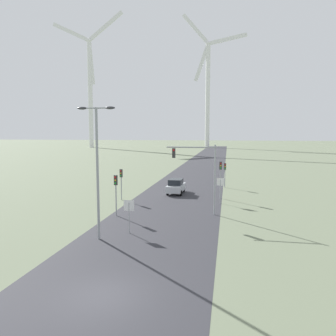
# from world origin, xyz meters

# --- Properties ---
(ground_plane) EXTENTS (600.00, 600.00, 0.00)m
(ground_plane) POSITION_xyz_m (0.00, 0.00, 0.00)
(ground_plane) COLOR #667056
(road_surface) EXTENTS (10.00, 240.00, 0.01)m
(road_surface) POSITION_xyz_m (0.00, 48.00, 0.00)
(road_surface) COLOR #2D2D33
(road_surface) RESTS_ON ground
(streetlamp) EXTENTS (2.73, 0.32, 9.33)m
(streetlamp) POSITION_xyz_m (-3.39, 7.69, 5.87)
(streetlamp) COLOR #93999E
(streetlamp) RESTS_ON ground
(stop_sign_near) EXTENTS (0.81, 0.07, 2.53)m
(stop_sign_near) POSITION_xyz_m (-1.65, 9.36, 1.77)
(stop_sign_near) COLOR #93999E
(stop_sign_near) RESTS_ON ground
(stop_sign_far) EXTENTS (0.81, 0.07, 2.75)m
(stop_sign_far) POSITION_xyz_m (4.86, 21.12, 1.92)
(stop_sign_far) COLOR #93999E
(stop_sign_far) RESTS_ON ground
(traffic_light_post_near_left) EXTENTS (0.28, 0.33, 3.73)m
(traffic_light_post_near_left) POSITION_xyz_m (-4.36, 14.13, 2.74)
(traffic_light_post_near_left) COLOR #93999E
(traffic_light_post_near_left) RESTS_ON ground
(traffic_light_post_near_right) EXTENTS (0.28, 0.34, 4.26)m
(traffic_light_post_near_right) POSITION_xyz_m (4.78, 23.79, 3.12)
(traffic_light_post_near_right) COLOR #93999E
(traffic_light_post_near_right) RESTS_ON ground
(traffic_light_post_mid_left) EXTENTS (0.28, 0.34, 3.48)m
(traffic_light_post_mid_left) POSITION_xyz_m (-6.16, 21.01, 2.55)
(traffic_light_post_mid_left) COLOR #93999E
(traffic_light_post_mid_left) RESTS_ON ground
(traffic_light_post_mid_right) EXTENTS (0.28, 0.34, 3.37)m
(traffic_light_post_mid_right) POSITION_xyz_m (5.22, 31.53, 2.48)
(traffic_light_post_mid_right) COLOR #93999E
(traffic_light_post_mid_right) RESTS_ON ground
(traffic_light_mast_overhead) EXTENTS (4.54, 0.35, 6.46)m
(traffic_light_mast_overhead) POSITION_xyz_m (2.92, 16.13, 4.58)
(traffic_light_mast_overhead) COLOR #93999E
(traffic_light_mast_overhead) RESTS_ON ground
(car_approaching) EXTENTS (1.96, 4.17, 1.83)m
(car_approaching) POSITION_xyz_m (-0.71, 25.89, 0.91)
(car_approaching) COLOR #B7BCC1
(car_approaching) RESTS_ON ground
(wind_turbine_far_left) EXTENTS (37.30, 2.62, 64.94)m
(wind_turbine_far_left) POSITION_xyz_m (-62.22, 142.01, 31.96)
(wind_turbine_far_left) COLOR white
(wind_turbine_far_left) RESTS_ON ground
(wind_turbine_left) EXTENTS (31.88, 2.60, 66.03)m
(wind_turbine_left) POSITION_xyz_m (-4.95, 154.21, 31.03)
(wind_turbine_left) COLOR white
(wind_turbine_left) RESTS_ON ground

